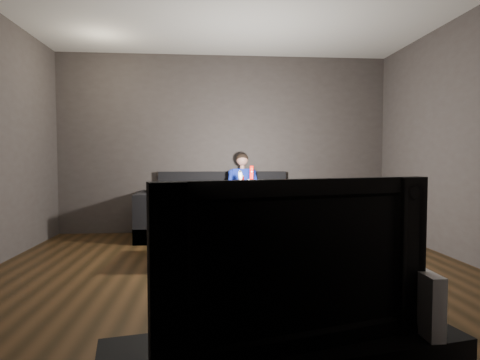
{
  "coord_description": "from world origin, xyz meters",
  "views": [
    {
      "loc": [
        -0.29,
        -3.67,
        1.12
      ],
      "look_at": [
        0.15,
        1.55,
        0.85
      ],
      "focal_mm": 30.0,
      "sensor_mm": 36.0,
      "label": 1
    }
  ],
  "objects": [
    {
      "name": "child",
      "position": [
        0.23,
        2.05,
        0.74
      ],
      "size": [
        0.43,
        0.52,
        1.05
      ],
      "color": "black",
      "rests_on": "sofa"
    },
    {
      "name": "floor",
      "position": [
        0.0,
        0.0,
        0.0
      ],
      "size": [
        5.0,
        5.0,
        0.0
      ],
      "primitive_type": "plane",
      "color": "black",
      "rests_on": "ground"
    },
    {
      "name": "wii_console",
      "position": [
        0.52,
        -2.27,
        0.59
      ],
      "size": [
        0.06,
        0.18,
        0.23
      ],
      "primitive_type": "cube",
      "rotation": [
        0.0,
        0.0,
        0.0
      ],
      "color": "white",
      "rests_on": "media_console"
    },
    {
      "name": "coffee_table",
      "position": [
        -0.1,
        0.83,
        0.39
      ],
      "size": [
        1.26,
        0.67,
        0.45
      ],
      "color": "black",
      "rests_on": "floor"
    },
    {
      "name": "front_wall",
      "position": [
        0.0,
        -2.5,
        1.35
      ],
      "size": [
        5.0,
        0.04,
        2.7
      ],
      "primitive_type": "cube",
      "color": "#3A3332",
      "rests_on": "ground"
    },
    {
      "name": "tv",
      "position": [
        0.0,
        -2.27,
        0.77
      ],
      "size": [
        1.01,
        0.41,
        0.59
      ],
      "primitive_type": "imported",
      "rotation": [
        0.0,
        0.0,
        0.28
      ],
      "color": "black",
      "rests_on": "media_console"
    },
    {
      "name": "nunchuk_white",
      "position": [
        0.16,
        1.65,
        0.91
      ],
      "size": [
        0.08,
        0.1,
        0.15
      ],
      "color": "white",
      "rests_on": "child"
    },
    {
      "name": "sofa",
      "position": [
        -0.04,
        2.13,
        0.3
      ],
      "size": [
        2.42,
        1.04,
        0.93
      ],
      "color": "black",
      "rests_on": "floor"
    },
    {
      "name": "back_wall",
      "position": [
        0.0,
        2.5,
        1.35
      ],
      "size": [
        5.0,
        0.04,
        2.7
      ],
      "primitive_type": "cube",
      "color": "#3A3332",
      "rests_on": "ground"
    },
    {
      "name": "wii_remote_black",
      "position": [
        -1.13,
        2.04,
        0.67
      ],
      "size": [
        0.08,
        0.17,
        0.03
      ],
      "color": "black",
      "rests_on": "sofa"
    },
    {
      "name": "wii_remote_red",
      "position": [
        0.31,
        1.65,
        0.94
      ],
      "size": [
        0.06,
        0.07,
        0.18
      ],
      "color": "red",
      "rests_on": "child"
    }
  ]
}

